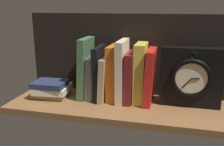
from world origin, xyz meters
The scene contains 13 objects.
ground_plane centered at (0.00, 0.00, -1.25)cm, with size 83.85×28.80×2.50cm, color brown.
back_panel centered at (0.00, 13.80, 16.93)cm, with size 83.85×1.20×33.85cm, color black.
book_green_romantic centered at (-14.37, 5.06, 12.26)cm, with size 2.65×13.74×24.52cm, color #476B44.
book_gray_chess centered at (-11.26, 5.06, 8.51)cm, with size 2.96×12.50×17.02cm, color gray.
book_black_skeptic centered at (-8.35, 5.06, 10.67)cm, with size 2.26×14.69×21.33cm, color black.
book_tan_shortstories centered at (-5.81, 5.06, 8.70)cm, with size 2.21×16.28×17.41cm, color tan.
book_orange_pandolfini centered at (-2.56, 5.06, 10.95)cm, with size 3.69×12.71×21.89cm, color orange.
book_cream_twain centered at (0.98, 5.06, 12.07)cm, with size 2.79×15.48×24.15cm, color beige.
book_maroon_dawkins centered at (4.24, 5.06, 9.78)cm, with size 3.12×14.77×19.55cm, color maroon.
book_yellow_seinlanguage centered at (8.12, 5.06, 11.58)cm, with size 4.05×12.61×23.15cm, color gold.
book_red_requiem centered at (11.90, 5.06, 10.51)cm, with size 2.91×15.51×21.03cm, color red.
framed_clock centered at (27.02, 4.55, 11.23)cm, with size 22.33×6.35×22.33cm.
book_stack_side centered at (-28.16, 1.02, 3.49)cm, with size 14.72×14.02×6.98cm.
Camera 1 is at (19.93, -89.29, 37.32)cm, focal length 40.29 mm.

